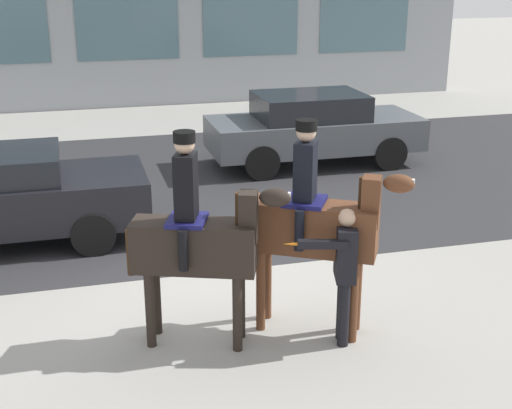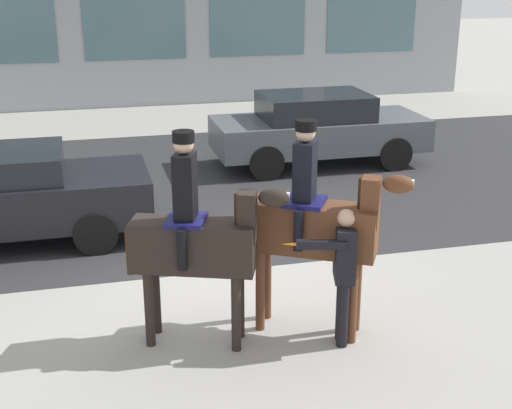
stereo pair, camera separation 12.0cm
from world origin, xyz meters
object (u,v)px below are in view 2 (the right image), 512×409
Objects in this scene: pedestrian_bystander at (343,267)px; street_car_far_lane at (318,128)px; mounted_horse_companion at (314,223)px; mounted_horse_lead at (196,239)px.

pedestrian_bystander is 0.36× the size of street_car_far_lane.
mounted_horse_companion is 7.33m from street_car_far_lane.
street_car_far_lane is at bearing -91.41° from pedestrian_bystander.
mounted_horse_companion is 0.60m from pedestrian_bystander.
street_car_far_lane is at bearing 100.76° from mounted_horse_companion.
pedestrian_bystander reaches higher than street_car_far_lane.
mounted_horse_lead is 7.82m from street_car_far_lane.
mounted_horse_lead is at bearing -0.19° from pedestrian_bystander.
pedestrian_bystander is (1.58, -0.44, -0.33)m from mounted_horse_lead.
mounted_horse_lead is 0.98× the size of mounted_horse_companion.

